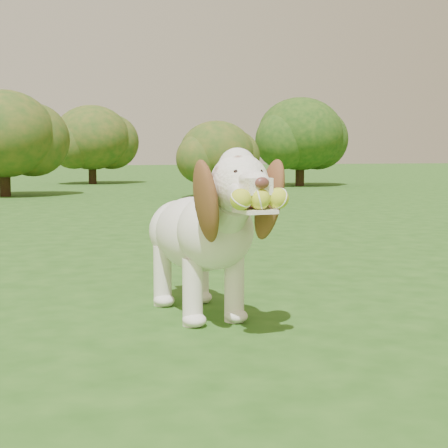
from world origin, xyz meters
name	(u,v)px	position (x,y,z in m)	size (l,w,h in m)	color
ground	(238,308)	(0.00, 0.00, 0.00)	(80.00, 80.00, 0.00)	#214C15
dog	(204,228)	(-0.22, -0.13, 0.42)	(0.45, 1.22, 0.80)	white
shrub_i	(92,138)	(1.14, 14.16, 1.15)	(1.89, 1.89, 1.95)	#382314
shrub_f	(300,134)	(5.58, 11.48, 1.21)	(1.98, 1.98, 2.05)	#382314
shrub_c	(217,153)	(2.47, 8.10, 0.78)	(1.28, 1.28, 1.32)	#382314
shrub_b	(4,134)	(-1.00, 9.61, 1.11)	(1.81, 1.81, 1.88)	#382314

